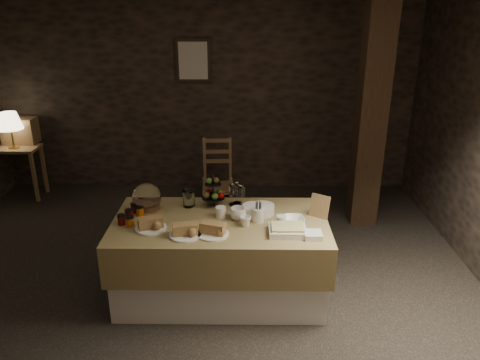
{
  "coord_description": "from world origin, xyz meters",
  "views": [
    {
      "loc": [
        0.52,
        -3.67,
        2.53
      ],
      "look_at": [
        0.48,
        0.2,
        1.0
      ],
      "focal_mm": 35.0,
      "sensor_mm": 36.0,
      "label": 1
    }
  ],
  "objects_px": {
    "chair": "(218,175)",
    "timber_column": "(371,115)",
    "console_table": "(14,156)",
    "fruit_stand": "(214,194)",
    "buffet_table": "(221,252)",
    "table_lamp": "(9,121)",
    "wine_rack": "(20,131)"
  },
  "relations": [
    {
      "from": "chair",
      "to": "timber_column",
      "type": "relative_size",
      "value": 0.25
    },
    {
      "from": "console_table",
      "to": "fruit_stand",
      "type": "height_order",
      "value": "fruit_stand"
    },
    {
      "from": "buffet_table",
      "to": "fruit_stand",
      "type": "bearing_deg",
      "value": 103.54
    },
    {
      "from": "table_lamp",
      "to": "chair",
      "type": "relative_size",
      "value": 0.72
    },
    {
      "from": "console_table",
      "to": "timber_column",
      "type": "relative_size",
      "value": 0.27
    },
    {
      "from": "chair",
      "to": "table_lamp",
      "type": "bearing_deg",
      "value": 175.81
    },
    {
      "from": "wine_rack",
      "to": "console_table",
      "type": "bearing_deg",
      "value": -105.52
    },
    {
      "from": "timber_column",
      "to": "fruit_stand",
      "type": "height_order",
      "value": "timber_column"
    },
    {
      "from": "table_lamp",
      "to": "wine_rack",
      "type": "bearing_deg",
      "value": 90.0
    },
    {
      "from": "fruit_stand",
      "to": "table_lamp",
      "type": "bearing_deg",
      "value": 146.13
    },
    {
      "from": "console_table",
      "to": "chair",
      "type": "bearing_deg",
      "value": -2.36
    },
    {
      "from": "table_lamp",
      "to": "chair",
      "type": "xyz_separation_m",
      "value": [
        2.62,
        -0.06,
        -0.68
      ]
    },
    {
      "from": "buffet_table",
      "to": "timber_column",
      "type": "relative_size",
      "value": 0.71
    },
    {
      "from": "table_lamp",
      "to": "wine_rack",
      "type": "height_order",
      "value": "table_lamp"
    },
    {
      "from": "fruit_stand",
      "to": "wine_rack",
      "type": "bearing_deg",
      "value": 142.88
    },
    {
      "from": "wine_rack",
      "to": "timber_column",
      "type": "xyz_separation_m",
      "value": [
        4.37,
        -0.85,
        0.43
      ]
    },
    {
      "from": "buffet_table",
      "to": "table_lamp",
      "type": "xyz_separation_m",
      "value": [
        -2.76,
        2.11,
        0.63
      ]
    },
    {
      "from": "chair",
      "to": "buffet_table",
      "type": "bearing_deg",
      "value": -88.99
    },
    {
      "from": "table_lamp",
      "to": "timber_column",
      "type": "bearing_deg",
      "value": -8.05
    },
    {
      "from": "buffet_table",
      "to": "wine_rack",
      "type": "height_order",
      "value": "wine_rack"
    },
    {
      "from": "table_lamp",
      "to": "fruit_stand",
      "type": "bearing_deg",
      "value": -33.87
    },
    {
      "from": "wine_rack",
      "to": "chair",
      "type": "height_order",
      "value": "wine_rack"
    },
    {
      "from": "console_table",
      "to": "buffet_table",
      "type": "bearing_deg",
      "value": -37.5
    },
    {
      "from": "buffet_table",
      "to": "chair",
      "type": "relative_size",
      "value": 2.84
    },
    {
      "from": "buffet_table",
      "to": "table_lamp",
      "type": "distance_m",
      "value": 3.53
    },
    {
      "from": "console_table",
      "to": "fruit_stand",
      "type": "relative_size",
      "value": 2.33
    },
    {
      "from": "wine_rack",
      "to": "fruit_stand",
      "type": "height_order",
      "value": "wine_rack"
    },
    {
      "from": "buffet_table",
      "to": "chair",
      "type": "bearing_deg",
      "value": 93.89
    },
    {
      "from": "console_table",
      "to": "table_lamp",
      "type": "bearing_deg",
      "value": -45.0
    },
    {
      "from": "table_lamp",
      "to": "fruit_stand",
      "type": "height_order",
      "value": "table_lamp"
    },
    {
      "from": "timber_column",
      "to": "wine_rack",
      "type": "bearing_deg",
      "value": 169.02
    },
    {
      "from": "console_table",
      "to": "fruit_stand",
      "type": "bearing_deg",
      "value": -34.11
    }
  ]
}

